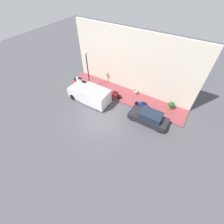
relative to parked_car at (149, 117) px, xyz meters
name	(u,v)px	position (x,y,z in m)	size (l,w,h in m)	color
ground_plane	(101,121)	(-2.57, 4.21, -0.66)	(60.00, 60.00, 0.00)	#47474C
sidewalk	(124,95)	(2.45, 4.21, -0.59)	(2.75, 15.14, 0.14)	brown
building_facade	(132,63)	(3.98, 4.21, 2.98)	(0.30, 15.14, 7.28)	beige
parked_car	(149,117)	(0.00, 0.00, 0.00)	(1.63, 4.01, 1.39)	black
delivery_van	(90,94)	(-0.58, 7.16, 0.33)	(2.00, 4.95, 1.94)	silver
motorcycle_red	(115,94)	(1.47, 5.00, -0.09)	(0.30, 1.77, 0.80)	#B21E1E
motorcycle_blue	(143,105)	(1.50, 1.34, -0.09)	(0.30, 1.88, 0.80)	navy
scooter_silver	(80,80)	(1.50, 10.54, -0.09)	(0.30, 1.95, 0.81)	#B7B7BF
streetlamp	(87,63)	(1.48, 8.81, 2.90)	(0.40, 0.40, 4.81)	black
potted_plant	(171,105)	(3.01, -1.42, -0.02)	(0.69, 0.69, 0.95)	brown
cafe_chair	(135,91)	(3.24, 3.12, -0.01)	(0.40, 0.40, 0.88)	silver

